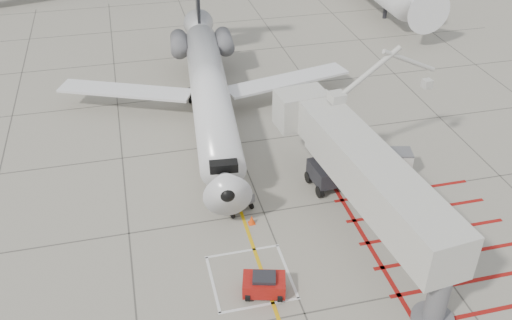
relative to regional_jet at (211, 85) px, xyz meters
name	(u,v)px	position (x,y,z in m)	size (l,w,h in m)	color
ground_plane	(282,258)	(1.33, -13.74, -3.92)	(260.00, 260.00, 0.00)	gray
regional_jet	(211,85)	(0.00, 0.00, 0.00)	(23.72, 29.91, 7.84)	silver
jet_bridge	(377,191)	(6.51, -13.62, -0.41)	(8.32, 17.56, 7.02)	beige
pushback_tug	(264,284)	(-0.26, -15.95, -3.30)	(2.14, 1.33, 1.25)	#A61410
baggage_cart	(238,202)	(-0.13, -9.09, -3.36)	(1.77, 1.12, 1.12)	#535458
ground_power_unit	(393,163)	(10.54, -7.81, -3.05)	(2.19, 1.28, 1.73)	silver
cone_nose	(252,220)	(0.39, -10.54, -3.64)	(0.40, 0.40, 0.56)	#F4430C
cone_side	(229,206)	(-0.61, -8.93, -3.67)	(0.36, 0.36, 0.50)	orange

